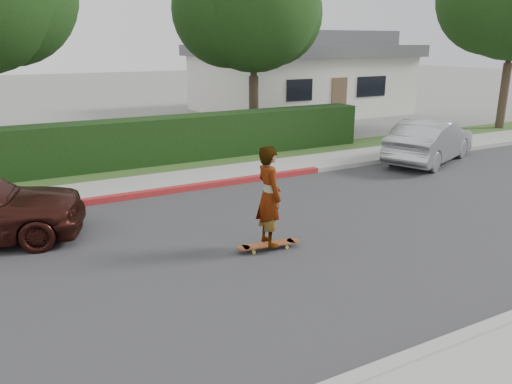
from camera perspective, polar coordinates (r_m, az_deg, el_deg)
ground at (r=11.34m, az=14.60°, el=-2.97°), size 120.00×120.00×0.00m
road at (r=11.34m, az=14.60°, el=-2.95°), size 60.00×8.00×0.01m
curb_far at (r=14.44m, az=3.62°, el=2.07°), size 60.00×0.20×0.15m
curb_red_section at (r=12.62m, az=-16.06°, el=-0.71°), size 12.00×0.21×0.15m
sidewalk_far at (r=15.19m, az=1.83°, el=2.77°), size 60.00×1.60×0.12m
planting_strip at (r=16.56m, az=-0.95°, el=3.92°), size 60.00×1.60×0.10m
hedge at (r=15.86m, az=-11.69°, el=5.59°), size 15.00×1.00×1.50m
tree_center at (r=19.16m, az=-0.61°, el=20.27°), size 5.66×4.84×7.44m
house at (r=28.35m, az=4.82°, el=13.38°), size 10.60×8.60×4.30m
skateboard at (r=9.34m, az=1.46°, el=-6.03°), size 1.25×0.41×0.11m
skateboarder at (r=9.01m, az=1.51°, el=-0.49°), size 0.49×0.71×1.85m
car_silver at (r=17.01m, az=19.28°, el=5.53°), size 4.43×2.98×1.38m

